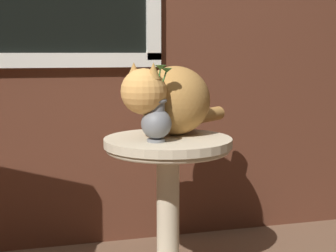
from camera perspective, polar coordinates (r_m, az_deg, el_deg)
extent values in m
cube|color=silver|center=(2.46, -11.86, 7.35)|extent=(0.96, 0.03, 0.07)
cylinder|color=beige|center=(2.15, 0.00, -9.61)|extent=(0.10, 0.10, 0.56)
cylinder|color=beige|center=(2.08, 0.00, -1.84)|extent=(0.53, 0.53, 0.03)
torus|color=beige|center=(2.08, 0.00, -2.59)|extent=(0.52, 0.52, 0.02)
ellipsoid|color=#AD7A3D|center=(2.14, 0.81, 2.93)|extent=(0.43, 0.43, 0.30)
sphere|color=#E2A356|center=(1.98, -2.79, 3.96)|extent=(0.18, 0.18, 0.18)
cone|color=#AD7A3D|center=(2.01, -3.92, 6.37)|extent=(0.06, 0.06, 0.06)
cone|color=#AD7A3D|center=(1.94, -1.67, 6.32)|extent=(0.06, 0.06, 0.06)
cylinder|color=#AD7A3D|center=(2.33, 4.00, 1.16)|extent=(0.26, 0.22, 0.06)
cylinder|color=slate|center=(1.99, -1.33, -1.64)|extent=(0.07, 0.07, 0.01)
ellipsoid|color=slate|center=(1.98, -1.34, 0.26)|extent=(0.12, 0.12, 0.12)
cylinder|color=slate|center=(1.97, -1.35, 2.24)|extent=(0.07, 0.07, 0.05)
torus|color=slate|center=(1.96, -1.35, 2.90)|extent=(0.08, 0.08, 0.01)
cylinder|color=#47893D|center=(1.94, -1.11, 4.78)|extent=(0.01, 0.04, 0.13)
cone|color=#47893D|center=(1.92, -0.86, 6.70)|extent=(0.04, 0.04, 0.02)
cylinder|color=#47893D|center=(1.95, -0.75, 4.63)|extent=(0.04, 0.03, 0.12)
cone|color=#47893D|center=(1.94, -0.14, 6.38)|extent=(0.04, 0.04, 0.02)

